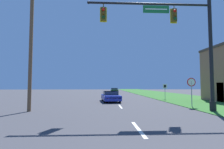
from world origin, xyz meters
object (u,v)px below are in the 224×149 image
far_car (114,90)px  route_sign_post (165,88)px  signal_mast (182,39)px  stop_sign (191,86)px  utility_pole_near (31,40)px  car_ahead (111,96)px

far_car → route_sign_post: size_ratio=2.14×
far_car → signal_mast: bearing=-84.8°
signal_mast → far_car: bearing=95.2°
far_car → stop_sign: size_ratio=1.73×
utility_pole_near → signal_mast: bearing=-3.3°
signal_mast → car_ahead: 10.60m
stop_sign → utility_pole_near: (-13.06, -2.00, 3.36)m
far_car → route_sign_post: 22.60m
car_ahead → stop_sign: (6.88, -5.48, 1.26)m
far_car → utility_pole_near: size_ratio=0.43×
car_ahead → stop_sign: stop_sign is taller
signal_mast → stop_sign: bearing=53.7°
route_sign_post → far_car: bearing=103.9°
car_ahead → stop_sign: bearing=-38.5°
stop_sign → utility_pole_near: bearing=-171.3°
stop_sign → utility_pole_near: 13.63m
signal_mast → car_ahead: signal_mast is taller
far_car → stop_sign: 30.37m
route_sign_post → stop_sign: bearing=-93.5°
utility_pole_near → stop_sign: bearing=8.7°
car_ahead → utility_pole_near: bearing=-129.5°
route_sign_post → car_ahead: bearing=-161.1°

